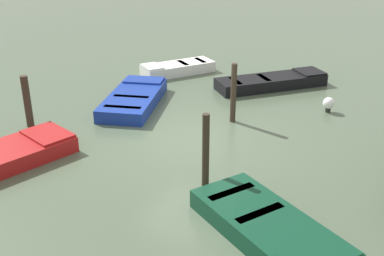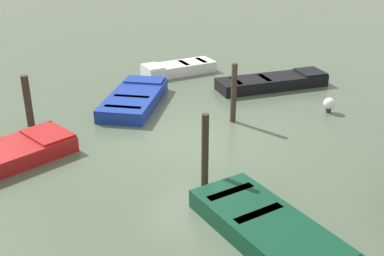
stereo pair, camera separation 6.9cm
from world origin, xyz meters
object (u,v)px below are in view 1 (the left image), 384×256
object	(u,v)px
rowboat_dark_green	(269,228)
mooring_piling_far_left	(233,93)
rowboat_white	(178,68)
rowboat_black	(272,81)
mooring_piling_mid_left	(206,151)
marker_buoy	(329,104)
mooring_piling_mid_right	(27,102)
rowboat_blue	(134,99)

from	to	relation	value
rowboat_dark_green	mooring_piling_far_left	bearing A→B (deg)	150.21
rowboat_white	mooring_piling_far_left	world-z (taller)	mooring_piling_far_left
rowboat_black	mooring_piling_mid_left	size ratio (longest dim) A/B	2.11
rowboat_dark_green	mooring_piling_mid_left	xyz separation A→B (m)	(-1.09, -1.92, 0.66)
mooring_piling_far_left	marker_buoy	size ratio (longest dim) A/B	3.70
rowboat_white	mooring_piling_far_left	xyz separation A→B (m)	(3.30, 3.86, 0.67)
mooring_piling_mid_right	mooring_piling_mid_left	world-z (taller)	mooring_piling_mid_left
rowboat_black	rowboat_white	distance (m)	3.79
rowboat_white	mooring_piling_mid_left	size ratio (longest dim) A/B	1.66
rowboat_blue	mooring_piling_mid_right	distance (m)	3.34
rowboat_black	marker_buoy	distance (m)	2.76
rowboat_dark_green	rowboat_white	bearing A→B (deg)	158.68
rowboat_blue	marker_buoy	xyz separation A→B (m)	(-2.43, 5.64, 0.07)
mooring_piling_mid_right	mooring_piling_mid_left	xyz separation A→B (m)	(0.53, 6.01, 0.12)
mooring_piling_mid_left	marker_buoy	xyz separation A→B (m)	(-5.82, 1.27, -0.59)
marker_buoy	rowboat_blue	bearing A→B (deg)	-66.74
rowboat_black	mooring_piling_mid_left	xyz separation A→B (m)	(7.23, 1.10, 0.66)
mooring_piling_mid_left	marker_buoy	distance (m)	5.99
mooring_piling_mid_left	mooring_piling_far_left	xyz separation A→B (m)	(-3.71, -1.03, 0.01)
rowboat_white	rowboat_blue	bearing A→B (deg)	40.54
rowboat_white	marker_buoy	bearing A→B (deg)	111.61
rowboat_white	marker_buoy	world-z (taller)	marker_buoy
rowboat_white	mooring_piling_mid_left	bearing A→B (deg)	67.41
rowboat_dark_green	marker_buoy	size ratio (longest dim) A/B	7.46
rowboat_black	mooring_piling_mid_left	distance (m)	7.34
rowboat_blue	rowboat_black	world-z (taller)	same
rowboat_white	marker_buoy	distance (m)	6.27
mooring_piling_mid_right	mooring_piling_mid_left	distance (m)	6.03
mooring_piling_far_left	marker_buoy	world-z (taller)	mooring_piling_far_left
rowboat_blue	rowboat_dark_green	bearing A→B (deg)	-145.01
rowboat_black	mooring_piling_far_left	size ratio (longest dim) A/B	2.09
mooring_piling_mid_right	mooring_piling_far_left	distance (m)	5.91
mooring_piling_far_left	mooring_piling_mid_right	bearing A→B (deg)	-57.44
mooring_piling_mid_right	marker_buoy	distance (m)	9.01
rowboat_blue	mooring_piling_mid_right	xyz separation A→B (m)	(2.87, -1.63, 0.54)
rowboat_blue	mooring_piling_mid_right	world-z (taller)	mooring_piling_mid_right
rowboat_black	rowboat_white	bearing A→B (deg)	134.94
mooring_piling_mid_left	rowboat_black	bearing A→B (deg)	-171.34
rowboat_dark_green	rowboat_white	xyz separation A→B (m)	(-8.10, -6.81, 0.00)
rowboat_white	mooring_piling_mid_right	xyz separation A→B (m)	(6.48, -1.12, 0.54)
mooring_piling_mid_right	mooring_piling_far_left	xyz separation A→B (m)	(-3.18, 4.98, 0.13)
mooring_piling_far_left	rowboat_dark_green	bearing A→B (deg)	31.57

